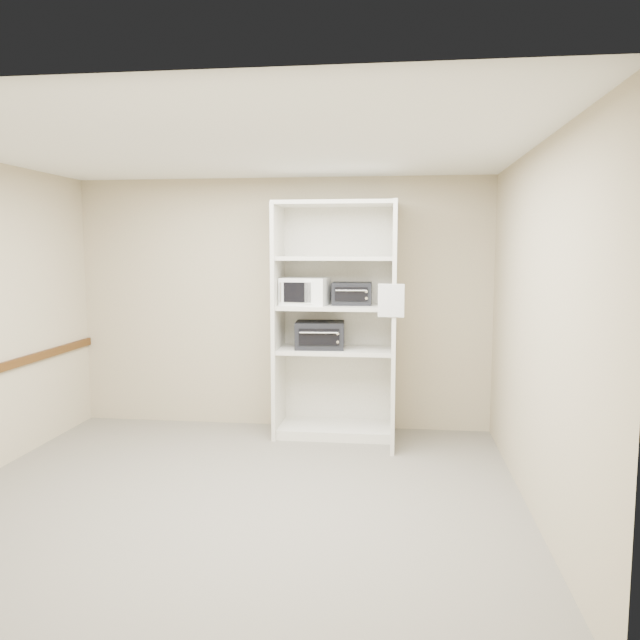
# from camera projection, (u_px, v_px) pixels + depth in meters

# --- Properties ---
(floor) EXTENTS (4.50, 4.00, 0.01)m
(floor) POSITION_uv_depth(u_px,v_px,m) (237.00, 494.00, 4.96)
(floor) COLOR slate
(floor) RESTS_ON ground
(ceiling) EXTENTS (4.50, 4.00, 0.01)m
(ceiling) POSITION_uv_depth(u_px,v_px,m) (232.00, 147.00, 4.66)
(ceiling) COLOR white
(wall_back) EXTENTS (4.50, 0.02, 2.70)m
(wall_back) POSITION_uv_depth(u_px,v_px,m) (282.00, 304.00, 6.78)
(wall_back) COLOR tan
(wall_back) RESTS_ON ground
(wall_front) EXTENTS (4.50, 0.02, 2.70)m
(wall_front) POSITION_uv_depth(u_px,v_px,m) (121.00, 380.00, 2.84)
(wall_front) COLOR tan
(wall_front) RESTS_ON ground
(wall_right) EXTENTS (0.02, 4.00, 2.70)m
(wall_right) POSITION_uv_depth(u_px,v_px,m) (535.00, 331.00, 4.54)
(wall_right) COLOR tan
(wall_right) RESTS_ON ground
(shelving_unit) EXTENTS (1.24, 0.92, 2.42)m
(shelving_unit) POSITION_uv_depth(u_px,v_px,m) (340.00, 328.00, 6.43)
(shelving_unit) COLOR white
(shelving_unit) RESTS_ON floor
(microwave) EXTENTS (0.51, 0.41, 0.28)m
(microwave) POSITION_uv_depth(u_px,v_px,m) (305.00, 291.00, 6.43)
(microwave) COLOR white
(microwave) RESTS_ON shelving_unit
(toaster_oven_upper) EXTENTS (0.41, 0.31, 0.23)m
(toaster_oven_upper) POSITION_uv_depth(u_px,v_px,m) (352.00, 294.00, 6.43)
(toaster_oven_upper) COLOR black
(toaster_oven_upper) RESTS_ON shelving_unit
(toaster_oven_lower) EXTENTS (0.52, 0.41, 0.28)m
(toaster_oven_lower) POSITION_uv_depth(u_px,v_px,m) (320.00, 335.00, 6.45)
(toaster_oven_lower) COLOR black
(toaster_oven_lower) RESTS_ON shelving_unit
(paper_sign) EXTENTS (0.24, 0.03, 0.30)m
(paper_sign) POSITION_uv_depth(u_px,v_px,m) (391.00, 301.00, 5.71)
(paper_sign) COLOR white
(paper_sign) RESTS_ON shelving_unit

